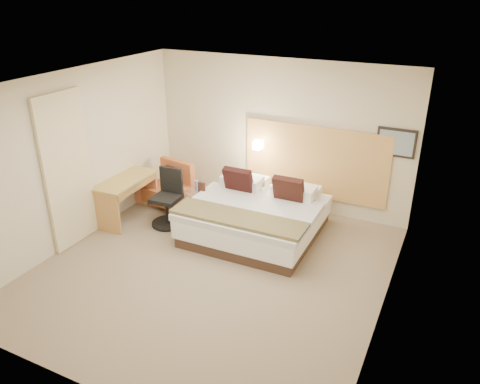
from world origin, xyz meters
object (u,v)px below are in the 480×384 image
at_px(desk, 127,188).
at_px(lounge_chair, 170,188).
at_px(bed, 256,216).
at_px(side_table, 200,204).
at_px(desk_chair, 168,203).

bearing_deg(desk, lounge_chair, 68.83).
height_order(bed, side_table, bed).
height_order(lounge_chair, desk, lounge_chair).
distance_m(desk, desk_chair, 0.78).
bearing_deg(lounge_chair, bed, -10.34).
bearing_deg(desk, bed, 12.12).
relative_size(side_table, desk, 0.43).
height_order(bed, desk_chair, bed).
height_order(side_table, desk_chair, desk_chair).
bearing_deg(lounge_chair, desk, -111.17).
bearing_deg(lounge_chair, desk_chair, -58.55).
height_order(bed, desk, bed).
distance_m(side_table, desk, 1.29).
bearing_deg(bed, lounge_chair, 169.66).
bearing_deg(desk_chair, bed, 13.04).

